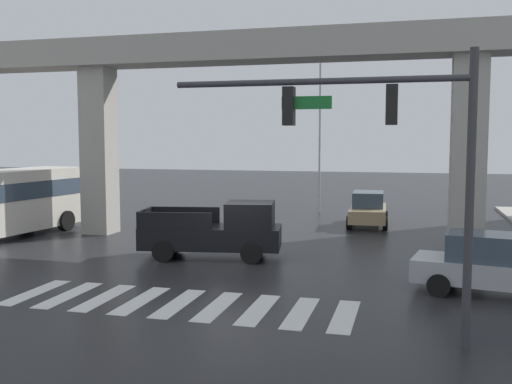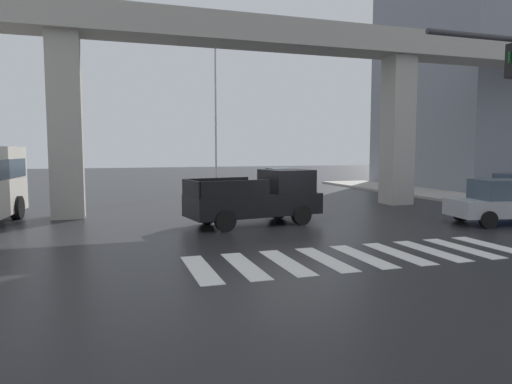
# 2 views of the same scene
# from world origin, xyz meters

# --- Properties ---
(ground_plane) EXTENTS (120.00, 120.00, 0.00)m
(ground_plane) POSITION_xyz_m (0.00, 0.00, 0.00)
(ground_plane) COLOR #232326
(crosswalk_stripes) EXTENTS (9.35, 2.80, 0.01)m
(crosswalk_stripes) POSITION_xyz_m (-0.00, -5.01, 0.01)
(crosswalk_stripes) COLOR silver
(crosswalk_stripes) RESTS_ON ground
(elevated_overpass) EXTENTS (48.12, 2.02, 8.83)m
(elevated_overpass) POSITION_xyz_m (0.00, 5.08, 7.43)
(elevated_overpass) COLOR #ADA89E
(elevated_overpass) RESTS_ON ground
(pickup_truck) EXTENTS (5.34, 2.70, 2.08)m
(pickup_truck) POSITION_xyz_m (-0.87, 1.00, 0.99)
(pickup_truck) COLOR black
(pickup_truck) RESTS_ON ground
(sedan_silver) EXTENTS (4.54, 2.51, 1.72)m
(sedan_silver) POSITION_xyz_m (8.15, -1.88, 0.85)
(sedan_silver) COLOR #A8AAAF
(sedan_silver) RESTS_ON ground
(sedan_tan) EXTENTS (2.10, 4.37, 1.72)m
(sedan_tan) POSITION_xyz_m (3.85, 10.62, 0.85)
(sedan_tan) COLOR tan
(sedan_tan) RESTS_ON ground
(traffic_signal_mast) EXTENTS (6.49, 0.32, 6.20)m
(traffic_signal_mast) POSITION_xyz_m (5.37, -6.52, 4.39)
(traffic_signal_mast) COLOR #38383D
(traffic_signal_mast) RESTS_ON ground
(flagpole) EXTENTS (1.16, 0.12, 10.95)m
(flagpole) POSITION_xyz_m (0.75, 15.17, 6.29)
(flagpole) COLOR silver
(flagpole) RESTS_ON ground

